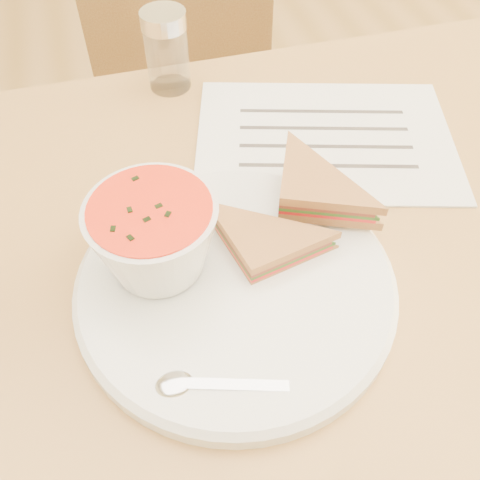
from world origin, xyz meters
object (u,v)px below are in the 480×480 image
object	(u,v)px
plate	(236,285)
dining_table	(291,381)
condiment_shaker	(167,51)
chair_far	(183,168)
soup_bowl	(155,240)

from	to	relation	value
plate	dining_table	bearing A→B (deg)	27.49
dining_table	condiment_shaker	xyz separation A→B (m)	(-0.10, 0.30, 0.43)
chair_far	plate	bearing A→B (deg)	101.28
dining_table	condiment_shaker	world-z (taller)	condiment_shaker
chair_far	plate	distance (m)	0.65
chair_far	condiment_shaker	bearing A→B (deg)	96.12
dining_table	soup_bowl	bearing A→B (deg)	-173.48
soup_bowl	chair_far	bearing A→B (deg)	78.91
soup_bowl	condiment_shaker	size ratio (longest dim) A/B	1.12
condiment_shaker	plate	bearing A→B (deg)	-90.78
plate	condiment_shaker	size ratio (longest dim) A/B	2.89
soup_bowl	condiment_shaker	bearing A→B (deg)	77.53
chair_far	soup_bowl	size ratio (longest dim) A/B	7.03
condiment_shaker	soup_bowl	bearing A→B (deg)	-102.47
chair_far	condiment_shaker	size ratio (longest dim) A/B	7.91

